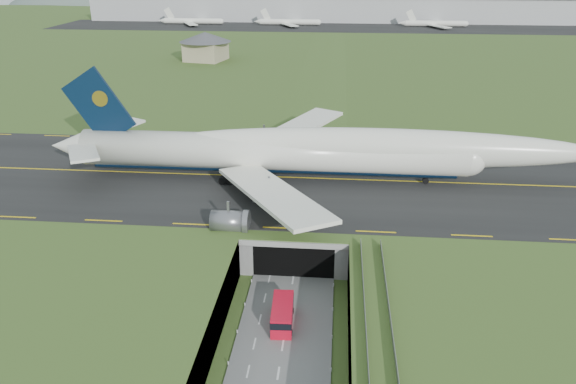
# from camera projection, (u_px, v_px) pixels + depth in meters

# --- Properties ---
(ground) EXTENTS (900.00, 900.00, 0.00)m
(ground) POSITION_uv_depth(u_px,v_px,m) (289.00, 309.00, 76.03)
(ground) COLOR #3C5321
(ground) RESTS_ON ground
(airfield_deck) EXTENTS (800.00, 800.00, 6.00)m
(airfield_deck) POSITION_uv_depth(u_px,v_px,m) (289.00, 290.00, 74.86)
(airfield_deck) COLOR gray
(airfield_deck) RESTS_ON ground
(trench_road) EXTENTS (12.00, 75.00, 0.20)m
(trench_road) POSITION_uv_depth(u_px,v_px,m) (283.00, 343.00, 69.11)
(trench_road) COLOR slate
(trench_road) RESTS_ON ground
(taxiway) EXTENTS (800.00, 44.00, 0.18)m
(taxiway) POSITION_uv_depth(u_px,v_px,m) (305.00, 178.00, 103.91)
(taxiway) COLOR black
(taxiway) RESTS_ON airfield_deck
(tunnel_portal) EXTENTS (17.00, 22.30, 6.00)m
(tunnel_portal) POSITION_uv_depth(u_px,v_px,m) (298.00, 231.00, 90.05)
(tunnel_portal) COLOR gray
(tunnel_portal) RESTS_ON ground
(guideway) EXTENTS (3.00, 53.00, 7.05)m
(guideway) POSITION_uv_depth(u_px,v_px,m) (382.00, 381.00, 55.51)
(guideway) COLOR #A8A8A3
(guideway) RESTS_ON ground
(jumbo_jet) EXTENTS (99.14, 63.06, 20.86)m
(jumbo_jet) POSITION_uv_depth(u_px,v_px,m) (311.00, 152.00, 100.86)
(jumbo_jet) COLOR white
(jumbo_jet) RESTS_ON ground
(shuttle_tram) EXTENTS (3.01, 7.25, 2.92)m
(shuttle_tram) POSITION_uv_depth(u_px,v_px,m) (282.00, 314.00, 72.21)
(shuttle_tram) COLOR red
(shuttle_tram) RESTS_ON ground
(service_building) EXTENTS (23.97, 23.97, 10.93)m
(service_building) POSITION_uv_depth(u_px,v_px,m) (205.00, 44.00, 217.29)
(service_building) COLOR tan
(service_building) RESTS_ON ground
(cargo_terminal) EXTENTS (320.00, 67.00, 15.60)m
(cargo_terminal) POSITION_uv_depth(u_px,v_px,m) (332.00, 8.00, 345.16)
(cargo_terminal) COLOR #B2B2B2
(cargo_terminal) RESTS_ON ground
(distant_hills) EXTENTS (700.00, 91.00, 60.00)m
(distant_hills) POSITION_uv_depth(u_px,v_px,m) (412.00, 18.00, 466.51)
(distant_hills) COLOR #4E5E57
(distant_hills) RESTS_ON ground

